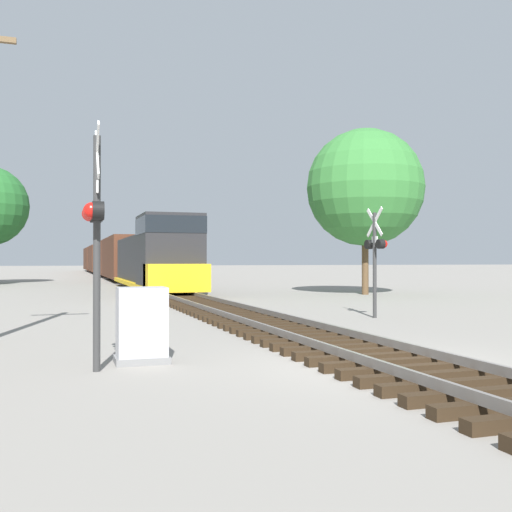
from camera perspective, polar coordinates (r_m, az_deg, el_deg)
ground_plane at (r=10.70m, az=12.00°, el=-10.17°), size 400.00×400.00×0.00m
rail_track_bed at (r=10.68m, az=11.99°, el=-9.45°), size 2.60×160.00×0.31m
freight_train at (r=68.75m, az=-13.74°, el=-0.28°), size 3.02×81.98×4.12m
crossing_signal_near at (r=10.13m, az=-15.09°, el=3.08°), size 0.32×1.00×4.02m
crossing_signal_far at (r=19.24m, az=11.31°, el=0.51°), size 0.35×1.00×3.49m
relay_cabinet at (r=10.85m, az=-10.83°, el=-6.53°), size 0.94×0.71×1.34m
tree_far_right at (r=32.39m, az=10.35°, el=6.43°), size 6.19×6.19×8.77m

